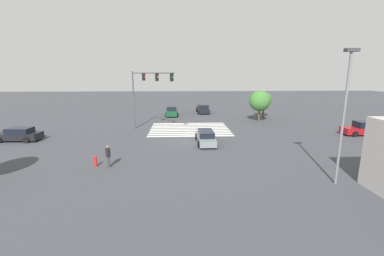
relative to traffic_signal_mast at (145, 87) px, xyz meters
name	(u,v)px	position (x,y,z in m)	size (l,w,h in m)	color
ground_plane	(192,142)	(-5.36, 5.36, -5.46)	(155.59, 155.59, 0.00)	#3D3F44
crosswalk_markings	(190,129)	(-5.36, -1.13, -5.46)	(10.09, 8.20, 0.01)	silver
traffic_signal_mast	(145,87)	(0.00, 0.00, 0.00)	(5.46, 5.46, 7.36)	#47474C
car_0	(18,135)	(13.12, 3.90, -4.79)	(4.69, 2.23, 1.42)	black
car_1	(206,137)	(-6.75, 5.83, -4.81)	(1.98, 4.92, 1.34)	gray
car_2	(363,129)	(-25.49, 3.03, -4.75)	(4.67, 1.98, 1.62)	maroon
car_4	(203,109)	(-8.27, -14.80, -4.70)	(2.30, 4.75, 1.59)	black
car_5	(172,111)	(-2.69, -12.06, -4.72)	(2.15, 4.88, 1.58)	#144728
pedestrian	(108,155)	(1.39, 12.31, -4.50)	(0.41, 0.41, 1.73)	#38383D
street_light_pole_a	(345,107)	(-14.27, 16.09, -0.40)	(0.80, 0.36, 8.52)	slate
tree_corner_b	(260,101)	(-15.84, -5.77, -2.37)	(3.06, 3.06, 4.64)	brown
tree_corner_c	(264,100)	(-17.62, -9.28, -2.56)	(2.45, 2.45, 4.14)	brown
fire_hydrant	(96,161)	(2.44, 12.12, -5.04)	(0.22, 0.22, 0.86)	red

